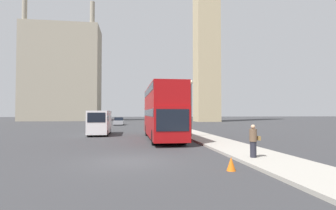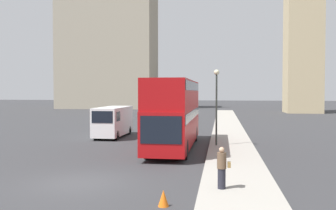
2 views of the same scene
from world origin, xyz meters
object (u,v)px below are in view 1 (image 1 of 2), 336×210
parked_sedan (119,121)px  pedestrian (253,141)px  red_double_decker_bus (162,110)px  white_van (100,122)px  street_lamp (191,99)px

parked_sedan → pedestrian: bearing=-78.3°
red_double_decker_bus → white_van: bearing=136.8°
pedestrian → red_double_decker_bus: bearing=106.4°
pedestrian → parked_sedan: pedestrian is taller
red_double_decker_bus → street_lamp: bearing=18.4°
white_van → street_lamp: bearing=-28.1°
parked_sedan → red_double_decker_bus: bearing=-80.1°
pedestrian → white_van: bearing=119.2°
pedestrian → street_lamp: (-0.37, 11.51, 2.64)m
red_double_decker_bus → street_lamp: street_lamp is taller
white_van → street_lamp: (8.65, -4.63, 2.23)m
red_double_decker_bus → pedestrian: bearing=-73.6°
red_double_decker_bus → parked_sedan: (-4.94, 28.42, -1.86)m
red_double_decker_bus → street_lamp: size_ratio=2.20×
red_double_decker_bus → white_van: 8.18m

